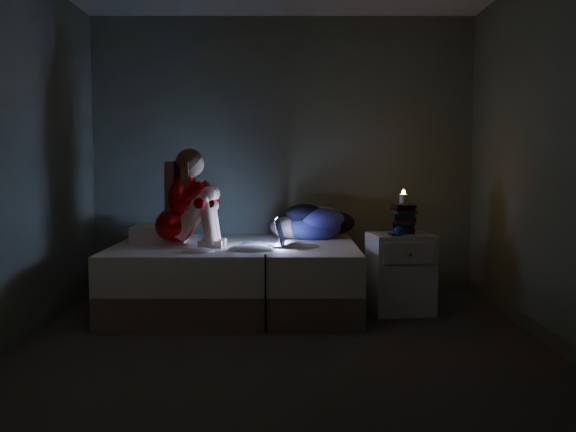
{
  "coord_description": "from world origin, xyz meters",
  "views": [
    {
      "loc": [
        0.05,
        -4.36,
        1.25
      ],
      "look_at": [
        0.05,
        1.0,
        0.8
      ],
      "focal_mm": 40.96,
      "sensor_mm": 36.0,
      "label": 1
    }
  ],
  "objects_px": {
    "bed": "(236,277)",
    "candle": "(404,196)",
    "nightstand": "(400,273)",
    "woman": "(175,197)",
    "laptop": "(261,232)",
    "phone": "(392,234)"
  },
  "relations": [
    {
      "from": "laptop",
      "to": "candle",
      "type": "distance_m",
      "value": 1.21
    },
    {
      "from": "bed",
      "to": "phone",
      "type": "relative_size",
      "value": 14.38
    },
    {
      "from": "bed",
      "to": "woman",
      "type": "relative_size",
      "value": 2.51
    },
    {
      "from": "candle",
      "to": "phone",
      "type": "xyz_separation_m",
      "value": [
        -0.11,
        -0.14,
        -0.3
      ]
    },
    {
      "from": "bed",
      "to": "nightstand",
      "type": "height_order",
      "value": "nightstand"
    },
    {
      "from": "woman",
      "to": "phone",
      "type": "relative_size",
      "value": 5.74
    },
    {
      "from": "laptop",
      "to": "nightstand",
      "type": "bearing_deg",
      "value": 7.62
    },
    {
      "from": "laptop",
      "to": "phone",
      "type": "xyz_separation_m",
      "value": [
        1.06,
        -0.04,
        -0.02
      ]
    },
    {
      "from": "bed",
      "to": "candle",
      "type": "distance_m",
      "value": 1.55
    },
    {
      "from": "nightstand",
      "to": "candle",
      "type": "xyz_separation_m",
      "value": [
        0.03,
        0.04,
        0.63
      ]
    },
    {
      "from": "woman",
      "to": "candle",
      "type": "xyz_separation_m",
      "value": [
        1.87,
        0.06,
        0.0
      ]
    },
    {
      "from": "nightstand",
      "to": "phone",
      "type": "bearing_deg",
      "value": -138.47
    },
    {
      "from": "nightstand",
      "to": "woman",
      "type": "bearing_deg",
      "value": 172.86
    },
    {
      "from": "woman",
      "to": "candle",
      "type": "height_order",
      "value": "woman"
    },
    {
      "from": "phone",
      "to": "bed",
      "type": "bearing_deg",
      "value": 172.83
    },
    {
      "from": "bed",
      "to": "nightstand",
      "type": "bearing_deg",
      "value": -4.32
    },
    {
      "from": "nightstand",
      "to": "candle",
      "type": "distance_m",
      "value": 0.63
    },
    {
      "from": "laptop",
      "to": "candle",
      "type": "relative_size",
      "value": 4.38
    },
    {
      "from": "nightstand",
      "to": "laptop",
      "type": "bearing_deg",
      "value": 175.2
    },
    {
      "from": "woman",
      "to": "candle",
      "type": "relative_size",
      "value": 10.05
    },
    {
      "from": "woman",
      "to": "nightstand",
      "type": "bearing_deg",
      "value": 5.8
    },
    {
      "from": "woman",
      "to": "laptop",
      "type": "relative_size",
      "value": 2.3
    }
  ]
}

